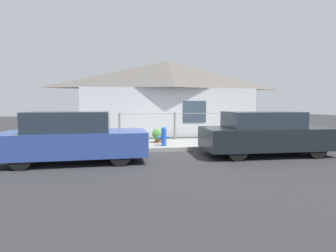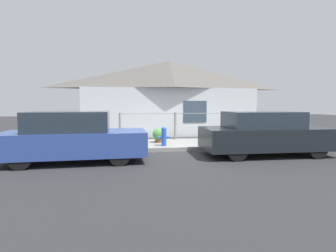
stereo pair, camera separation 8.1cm
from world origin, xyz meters
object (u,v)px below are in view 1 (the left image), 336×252
Objects in this scene: car_right at (265,134)px; potted_plant_near_hydrant at (158,135)px; car_left at (74,138)px; fire_hydrant at (164,136)px.

potted_plant_near_hydrant is (-3.23, 2.46, -0.27)m from car_right.
fire_hydrant is at bearing 28.01° from car_left.
potted_plant_near_hydrant is at bearing 96.63° from fire_hydrant.
car_left is 0.96× the size of car_right.
potted_plant_near_hydrant is (2.80, 2.47, -0.27)m from car_left.
car_right is 7.53× the size of potted_plant_near_hydrant.
car_right reaches higher than potted_plant_near_hydrant.
fire_hydrant is (-3.13, 1.60, -0.20)m from car_right.
car_left reaches higher than potted_plant_near_hydrant.
car_left is 6.04m from car_right.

